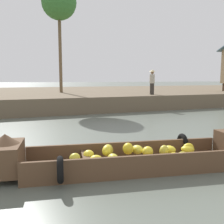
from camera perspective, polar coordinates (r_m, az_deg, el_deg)
name	(u,v)px	position (r m, az deg, el deg)	size (l,w,h in m)	color
ground_plane	(52,133)	(9.89, -13.20, -4.60)	(300.00, 300.00, 0.00)	#596056
riverbank_strip	(29,96)	(24.10, -17.95, 3.34)	(160.00, 20.00, 0.96)	brown
banana_boat	(132,156)	(5.88, 4.48, -9.60)	(6.03, 2.03, 0.91)	brown
palm_tree_near	(59,3)	(21.30, -11.64, 22.51)	(2.61, 2.61, 8.05)	brown
vendor_person	(152,81)	(17.60, 8.86, 6.84)	(0.44, 0.44, 1.66)	#332D28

